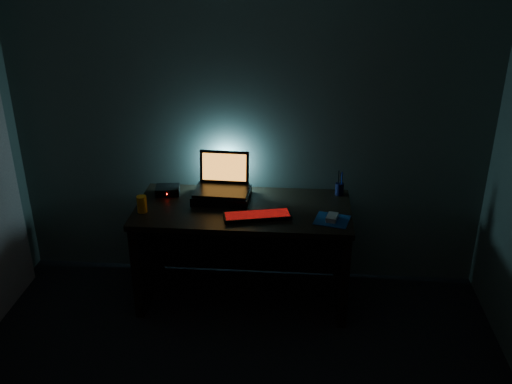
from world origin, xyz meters
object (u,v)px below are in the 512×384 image
mouse (332,217)px  keyboard (257,216)px  laptop (223,181)px  juice_glass (142,204)px  pen_cup (339,189)px  router (168,190)px

mouse → keyboard: bearing=-165.7°
laptop → juice_glass: bearing=-148.2°
laptop → pen_cup: size_ratio=4.41×
keyboard → pen_cup: 0.71m
mouse → router: (-1.18, 0.33, 0.01)m
laptop → router: 0.42m
keyboard → pen_cup: pen_cup is taller
keyboard → juice_glass: size_ratio=4.05×
mouse → pen_cup: bearing=94.7°
mouse → router: router is taller
keyboard → mouse: bearing=-12.7°
pen_cup → router: pen_cup is taller
juice_glass → router: bearing=70.5°
keyboard → router: router is taller
pen_cup → mouse: bearing=-99.3°
laptop → mouse: bearing=-20.3°
mouse → juice_glass: 1.29m
juice_glass → router: (0.11, 0.30, -0.03)m
laptop → mouse: laptop is taller
laptop → pen_cup: bearing=8.6°
laptop → juice_glass: size_ratio=3.35×
keyboard → router: size_ratio=2.49×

